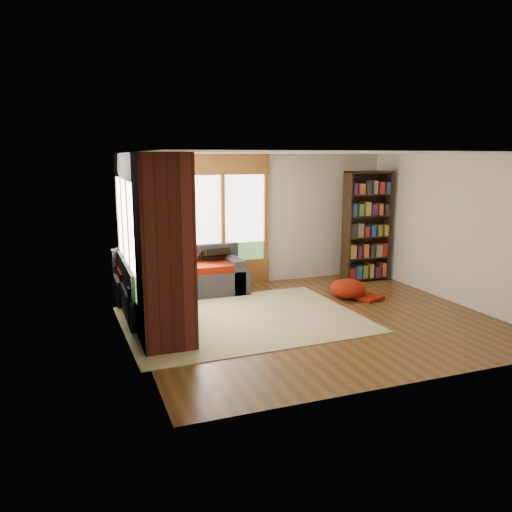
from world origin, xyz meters
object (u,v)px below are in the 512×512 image
object	(u,v)px
sectional_sofa	(171,285)
area_rug	(243,319)
brick_chimney	(165,252)
pouf	(348,288)
bookshelf	(367,227)
dog_tan	(171,260)
dog_brindle	(158,266)

from	to	relation	value
sectional_sofa	area_rug	bearing A→B (deg)	-53.59
brick_chimney	pouf	size ratio (longest dim) A/B	3.99
bookshelf	sectional_sofa	bearing A→B (deg)	-177.58
dog_tan	dog_brindle	distance (m)	0.56
sectional_sofa	pouf	distance (m)	3.20
brick_chimney	bookshelf	bearing A→B (deg)	26.07
dog_brindle	bookshelf	bearing A→B (deg)	-68.45
area_rug	pouf	xyz separation A→B (m)	(2.21, 0.50, 0.18)
pouf	dog_brindle	bearing A→B (deg)	173.22
bookshelf	brick_chimney	bearing A→B (deg)	-153.93
bookshelf	dog_brindle	xyz separation A→B (m)	(-4.38, -0.65, -0.36)
area_rug	bookshelf	bearing A→B (deg)	25.63
area_rug	brick_chimney	bearing A→B (deg)	-152.86
area_rug	pouf	bearing A→B (deg)	12.77
brick_chimney	dog_tan	world-z (taller)	brick_chimney
sectional_sofa	area_rug	distance (m)	1.65
area_rug	pouf	world-z (taller)	pouf
bookshelf	pouf	world-z (taller)	bookshelf
sectional_sofa	bookshelf	bearing A→B (deg)	6.52
pouf	dog_brindle	xyz separation A→B (m)	(-3.37, 0.40, 0.58)
dog_tan	sectional_sofa	bearing A→B (deg)	132.30
brick_chimney	area_rug	world-z (taller)	brick_chimney
bookshelf	dog_tan	xyz separation A→B (m)	(-4.08, -0.18, -0.37)
brick_chimney	pouf	bearing A→B (deg)	18.44
bookshelf	dog_tan	bearing A→B (deg)	-177.54
brick_chimney	area_rug	bearing A→B (deg)	27.14
area_rug	dog_tan	size ratio (longest dim) A/B	3.91
sectional_sofa	bookshelf	size ratio (longest dim) A/B	0.97
sectional_sofa	pouf	xyz separation A→B (m)	(3.08, -0.87, -0.11)
brick_chimney	dog_brindle	size ratio (longest dim) A/B	2.73
dog_tan	brick_chimney	bearing A→B (deg)	-135.67
bookshelf	dog_brindle	size ratio (longest dim) A/B	2.38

